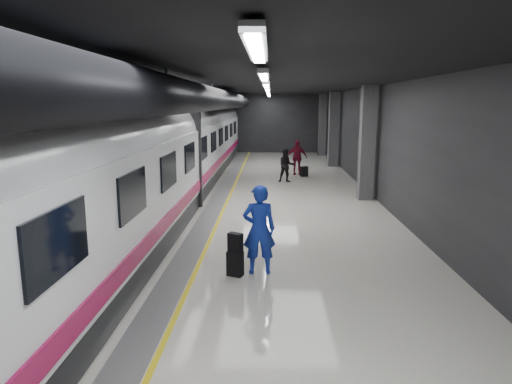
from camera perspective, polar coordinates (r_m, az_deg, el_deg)
ground at (r=16.60m, az=-0.80°, el=-2.21°), size 40.00×40.00×0.00m
platform_hall at (r=17.14m, az=-1.65°, el=10.13°), size 10.02×40.02×4.51m
train at (r=16.73m, az=-12.04°, el=4.84°), size 3.05×38.00×4.05m
traveler_main at (r=10.23m, az=0.39°, el=-4.71°), size 0.80×0.57×2.04m
suitcase_main at (r=10.30m, az=-2.62°, el=-8.94°), size 0.40×0.33×0.56m
shoulder_bag at (r=10.14m, az=-2.60°, el=-6.33°), size 0.36×0.31×0.43m
traveler_far_a at (r=22.34m, az=3.82°, el=3.32°), size 0.86×0.71×1.64m
traveler_far_b at (r=24.89m, az=5.12°, el=4.35°), size 1.12×0.53×1.87m
suitcase_far at (r=24.27m, az=6.04°, el=2.58°), size 0.42×0.35×0.54m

